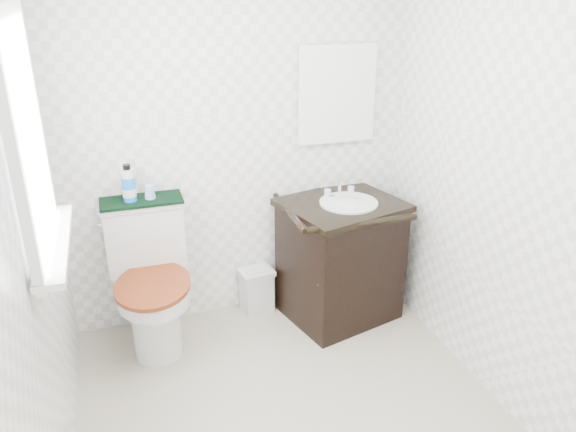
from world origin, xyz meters
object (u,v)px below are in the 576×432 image
toilet (152,287)px  vanity (340,257)px  trash_bin (257,290)px  mouthwash_bottle (129,184)px  cup (150,192)px

toilet → vanity: 1.23m
trash_bin → mouthwash_bottle: size_ratio=1.41×
trash_bin → mouthwash_bottle: 1.15m
mouthwash_bottle → cup: 0.13m
vanity → trash_bin: 0.63m
vanity → trash_bin: (-0.53, 0.20, -0.27)m
mouthwash_bottle → vanity: bearing=-7.9°
vanity → mouthwash_bottle: bearing=172.1°
trash_bin → mouthwash_bottle: (-0.76, -0.02, 0.86)m
mouthwash_bottle → toilet: bearing=-62.6°
toilet → vanity: (1.23, -0.06, 0.04)m
toilet → mouthwash_bottle: 0.65m
cup → vanity: bearing=-9.0°
toilet → vanity: vanity is taller
trash_bin → cup: (-0.64, -0.01, 0.80)m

